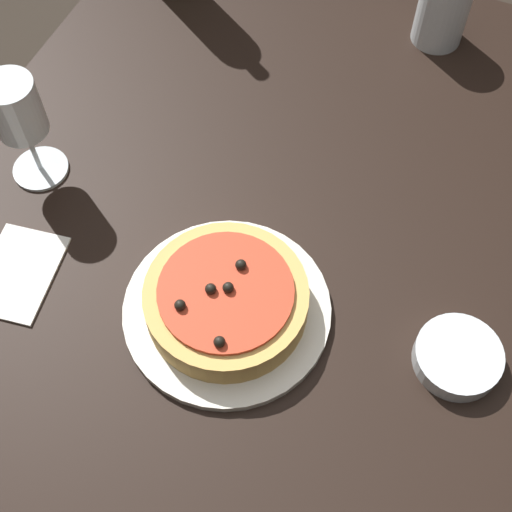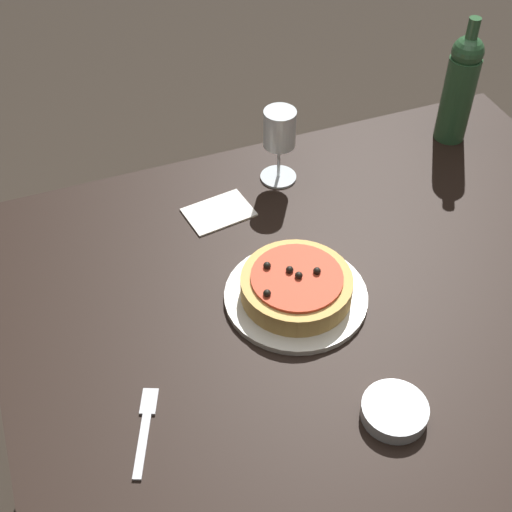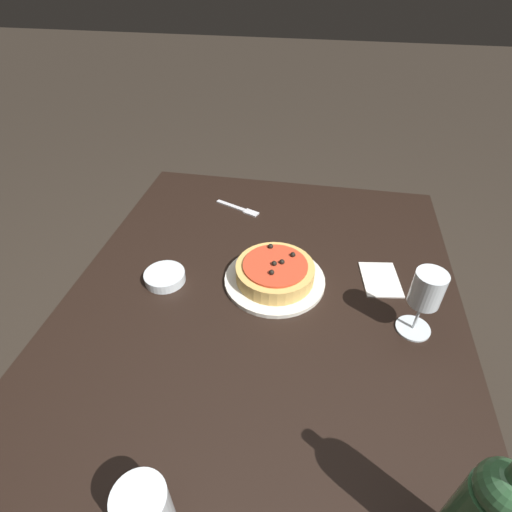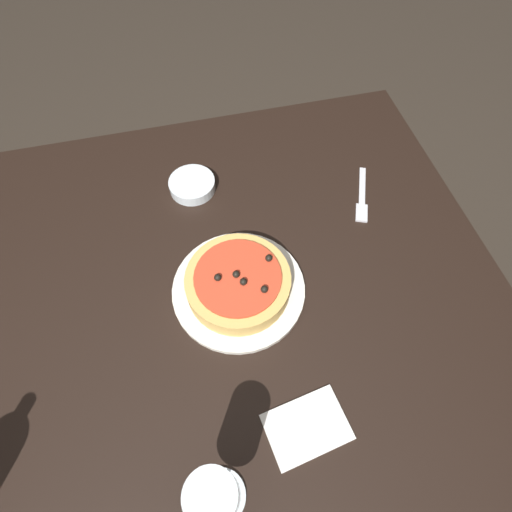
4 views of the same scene
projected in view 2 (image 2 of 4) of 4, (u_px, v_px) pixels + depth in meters
The scene contains 9 objects.
ground_plane at pixel (320, 481), 1.84m from camera, with size 14.00×14.00×0.00m, color #2D261E.
dining_table at pixel (341, 323), 1.39m from camera, with size 1.26×0.99×0.72m.
dinner_plate at pixel (296, 296), 1.32m from camera, with size 0.27×0.27×0.01m.
pizza at pixel (296, 286), 1.29m from camera, with size 0.20×0.20×0.06m.
wine_glass at pixel (280, 132), 1.49m from camera, with size 0.08×0.08×0.17m.
wine_bottle at pixel (460, 86), 1.59m from camera, with size 0.07×0.07×0.30m.
side_bowl at pixel (394, 411), 1.13m from camera, with size 0.11×0.11×0.03m.
fork at pixel (145, 426), 1.13m from camera, with size 0.08×0.16×0.00m.
paper_napkin at pixel (219, 212), 1.49m from camera, with size 0.15×0.11×0.00m.
Camera 2 is at (0.47, 0.77, 1.71)m, focal length 50.00 mm.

